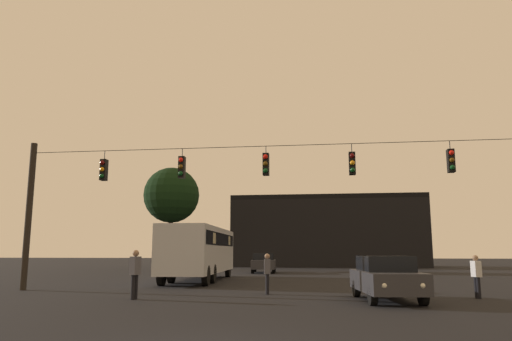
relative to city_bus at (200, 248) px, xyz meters
The scene contains 10 objects.
ground_plane 7.49m from the city_bus, 47.75° to the left, with size 168.00×168.00×0.00m, color black.
overhead_signal_span 9.27m from the city_bus, 57.56° to the right, with size 22.03×0.44×6.58m.
city_bus is the anchor object (origin of this frame).
car_near_right 13.72m from the city_bus, 47.79° to the right, with size 2.25×4.47×1.52m.
car_far_left 10.94m from the city_bus, 76.88° to the left, with size 2.11×4.44×1.52m.
pedestrian_crossing_left 15.42m from the city_bus, 35.34° to the right, with size 0.31×0.40×1.54m.
pedestrian_crossing_center 9.60m from the city_bus, 59.52° to the right, with size 0.29×0.39×1.59m.
pedestrian_crossing_right 10.92m from the city_bus, 87.89° to the right, with size 0.33×0.41×1.73m.
corner_building 28.37m from the city_bus, 74.13° to the left, with size 20.79×8.01×7.67m.
tree_left_silhouette 17.57m from the city_bus, 113.73° to the left, with size 5.16×5.16×9.43m.
Camera 1 is at (2.11, -8.37, 1.69)m, focal length 33.54 mm.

